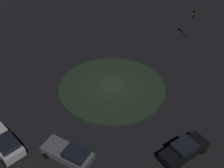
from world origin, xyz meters
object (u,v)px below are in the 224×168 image
(car_white, at_px, (4,143))
(traffic_light_south, at_px, (192,19))
(car_black, at_px, (184,150))
(car_grey, at_px, (69,153))

(car_white, height_order, traffic_light_south, traffic_light_south)
(car_black, height_order, traffic_light_south, traffic_light_south)
(car_grey, relative_size, car_white, 0.98)
(car_grey, relative_size, traffic_light_south, 1.09)
(car_black, height_order, car_white, car_white)
(car_black, distance_m, traffic_light_south, 22.55)
(car_white, bearing_deg, car_grey, -144.66)
(traffic_light_south, bearing_deg, car_grey, 8.82)
(car_white, bearing_deg, traffic_light_south, -89.35)
(car_grey, distance_m, traffic_light_south, 26.99)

